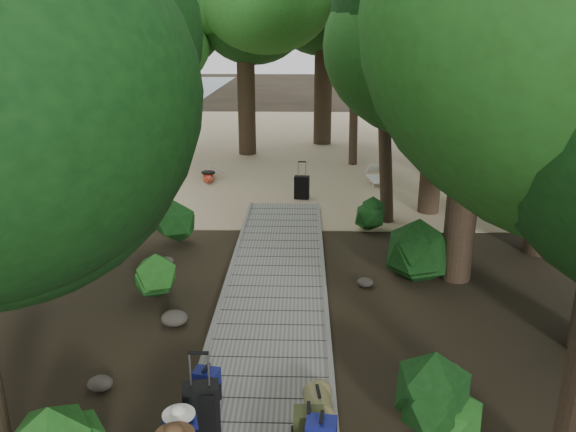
# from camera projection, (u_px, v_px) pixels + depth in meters

# --- Properties ---
(ground) EXTENTS (120.00, 120.00, 0.00)m
(ground) POSITION_uv_depth(u_px,v_px,m) (271.00, 331.00, 9.49)
(ground) COLOR #2C2316
(ground) RESTS_ON ground
(sand_beach) EXTENTS (40.00, 22.00, 0.02)m
(sand_beach) POSITION_uv_depth(u_px,v_px,m) (291.00, 146.00, 24.68)
(sand_beach) COLOR tan
(sand_beach) RESTS_ON ground
(boardwalk) EXTENTS (2.00, 12.00, 0.12)m
(boardwalk) POSITION_uv_depth(u_px,v_px,m) (274.00, 301.00, 10.42)
(boardwalk) COLOR gray
(boardwalk) RESTS_ON ground
(backpack_left_d) EXTENTS (0.37, 0.30, 0.50)m
(backpack_left_d) POSITION_uv_depth(u_px,v_px,m) (207.00, 383.00, 7.45)
(backpack_left_d) COLOR navy
(backpack_left_d) RESTS_ON boardwalk
(backpack_right_d) EXTENTS (0.36, 0.26, 0.54)m
(backpack_right_d) POSITION_uv_depth(u_px,v_px,m) (308.00, 426.00, 6.61)
(backpack_right_d) COLOR #303919
(backpack_right_d) RESTS_ON boardwalk
(duffel_right_khaki) EXTENTS (0.41, 0.56, 0.35)m
(duffel_right_khaki) POSITION_uv_depth(u_px,v_px,m) (318.00, 404.00, 7.16)
(duffel_right_khaki) COLOR olive
(duffel_right_khaki) RESTS_ON boardwalk
(suitcase_on_boardwalk) EXTENTS (0.48, 0.33, 0.68)m
(suitcase_on_boardwalk) POSITION_uv_depth(u_px,v_px,m) (202.00, 409.00, 6.80)
(suitcase_on_boardwalk) COLOR black
(suitcase_on_boardwalk) RESTS_ON boardwalk
(lone_suitcase_on_sand) EXTENTS (0.47, 0.31, 0.69)m
(lone_suitcase_on_sand) POSITION_uv_depth(u_px,v_px,m) (302.00, 187.00, 16.82)
(lone_suitcase_on_sand) COLOR black
(lone_suitcase_on_sand) RESTS_ON sand_beach
(hat_brown) EXTENTS (0.43, 0.43, 0.13)m
(hat_brown) POSITION_uv_depth(u_px,v_px,m) (174.00, 431.00, 5.79)
(hat_brown) COLOR #51351E
(hat_brown) RESTS_ON backpack_left_b
(hat_white) EXTENTS (0.36, 0.36, 0.12)m
(hat_white) POSITION_uv_depth(u_px,v_px,m) (178.00, 410.00, 6.12)
(hat_white) COLOR silver
(hat_white) RESTS_ON backpack_left_c
(kayak) EXTENTS (1.30, 3.46, 0.34)m
(kayak) POSITION_uv_depth(u_px,v_px,m) (208.00, 174.00, 19.11)
(kayak) COLOR red
(kayak) RESTS_ON sand_beach
(sun_lounger) EXTENTS (0.75, 1.75, 0.55)m
(sun_lounger) POSITION_uv_depth(u_px,v_px,m) (378.00, 176.00, 18.49)
(sun_lounger) COLOR silver
(sun_lounger) RESTS_ON sand_beach
(tree_right_c) EXTENTS (5.02, 5.02, 8.69)m
(tree_right_c) POSITION_uv_depth(u_px,v_px,m) (477.00, 59.00, 10.17)
(tree_right_c) COLOR black
(tree_right_c) RESTS_ON ground
(tree_right_d) EXTENTS (5.57, 5.57, 10.22)m
(tree_right_d) POSITION_uv_depth(u_px,v_px,m) (574.00, 16.00, 11.29)
(tree_right_d) COLOR black
(tree_right_d) RESTS_ON ground
(tree_right_e) EXTENTS (4.64, 4.64, 8.35)m
(tree_right_e) POSITION_uv_depth(u_px,v_px,m) (440.00, 58.00, 14.40)
(tree_right_e) COLOR black
(tree_right_e) RESTS_ON ground
(tree_right_f) EXTENTS (5.93, 5.93, 10.60)m
(tree_right_f) POSITION_uv_depth(u_px,v_px,m) (497.00, 14.00, 16.18)
(tree_right_f) COLOR black
(tree_right_f) RESTS_ON ground
(tree_left_c) EXTENTS (4.12, 4.12, 7.17)m
(tree_left_c) POSITION_uv_depth(u_px,v_px,m) (80.00, 94.00, 11.61)
(tree_left_c) COLOR black
(tree_left_c) RESTS_ON ground
(tree_back_a) EXTENTS (5.86, 5.86, 10.15)m
(tree_back_a) POSITION_uv_depth(u_px,v_px,m) (245.00, 24.00, 21.55)
(tree_back_a) COLOR black
(tree_back_a) RESTS_ON ground
(tree_back_b) EXTENTS (6.29, 6.29, 11.24)m
(tree_back_b) POSITION_uv_depth(u_px,v_px,m) (325.00, 11.00, 23.53)
(tree_back_b) COLOR black
(tree_back_b) RESTS_ON ground
(tree_back_c) EXTENTS (5.61, 5.61, 10.10)m
(tree_back_c) POSITION_uv_depth(u_px,v_px,m) (419.00, 25.00, 22.72)
(tree_back_c) COLOR black
(tree_back_c) RESTS_ON ground
(tree_back_d) EXTENTS (4.47, 4.47, 7.44)m
(tree_back_d) POSITION_uv_depth(u_px,v_px,m) (154.00, 60.00, 22.53)
(tree_back_d) COLOR black
(tree_back_d) RESTS_ON ground
(palm_right_a) EXTENTS (4.64, 4.64, 7.91)m
(palm_right_a) POSITION_uv_depth(u_px,v_px,m) (400.00, 68.00, 13.96)
(palm_right_a) COLOR #113F13
(palm_right_a) RESTS_ON ground
(palm_right_b) EXTENTS (4.87, 4.87, 9.42)m
(palm_right_b) POSITION_uv_depth(u_px,v_px,m) (435.00, 35.00, 18.72)
(palm_right_b) COLOR #113F13
(palm_right_b) RESTS_ON ground
(palm_right_c) EXTENTS (4.42, 4.42, 7.03)m
(palm_right_c) POSITION_uv_depth(u_px,v_px,m) (362.00, 69.00, 20.43)
(palm_right_c) COLOR #113F13
(palm_right_c) RESTS_ON ground
(palm_left_a) EXTENTS (3.84, 3.84, 6.10)m
(palm_left_a) POSITION_uv_depth(u_px,v_px,m) (132.00, 101.00, 15.02)
(palm_left_a) COLOR #113F13
(palm_left_a) RESTS_ON ground
(rock_left_b) EXTENTS (0.36, 0.32, 0.20)m
(rock_left_b) POSITION_uv_depth(u_px,v_px,m) (100.00, 383.00, 7.91)
(rock_left_b) COLOR #4C473F
(rock_left_b) RESTS_ON ground
(rock_left_c) EXTENTS (0.46, 0.42, 0.25)m
(rock_left_c) POSITION_uv_depth(u_px,v_px,m) (175.00, 318.00, 9.65)
(rock_left_c) COLOR #4C473F
(rock_left_c) RESTS_ON ground
(rock_left_d) EXTENTS (0.32, 0.29, 0.17)m
(rock_left_d) POSITION_uv_depth(u_px,v_px,m) (167.00, 261.00, 12.16)
(rock_left_d) COLOR #4C473F
(rock_left_d) RESTS_ON ground
(rock_right_b) EXTENTS (0.43, 0.39, 0.24)m
(rock_right_b) POSITION_uv_depth(u_px,v_px,m) (447.00, 371.00, 8.16)
(rock_right_b) COLOR #4C473F
(rock_right_b) RESTS_ON ground
(rock_right_c) EXTENTS (0.32, 0.29, 0.18)m
(rock_right_c) POSITION_uv_depth(u_px,v_px,m) (365.00, 282.00, 11.12)
(rock_right_c) COLOR #4C473F
(rock_right_c) RESTS_ON ground
(rock_right_d) EXTENTS (0.56, 0.51, 0.31)m
(rock_right_d) POSITION_uv_depth(u_px,v_px,m) (416.00, 241.00, 13.13)
(rock_right_d) COLOR #4C473F
(rock_right_d) RESTS_ON ground
(shrub_left_b) EXTENTS (1.03, 1.03, 0.93)m
(shrub_left_b) POSITION_uv_depth(u_px,v_px,m) (150.00, 278.00, 10.42)
(shrub_left_b) COLOR #1E4B16
(shrub_left_b) RESTS_ON ground
(shrub_left_c) EXTENTS (1.07, 1.07, 0.96)m
(shrub_left_c) POSITION_uv_depth(u_px,v_px,m) (175.00, 224.00, 13.29)
(shrub_left_c) COLOR #1E4B16
(shrub_left_c) RESTS_ON ground
(shrub_right_a) EXTENTS (1.10, 1.10, 0.99)m
(shrub_right_a) POSITION_uv_depth(u_px,v_px,m) (438.00, 403.00, 6.86)
(shrub_right_a) COLOR #1E4B16
(shrub_right_a) RESTS_ON ground
(shrub_right_b) EXTENTS (1.49, 1.49, 1.34)m
(shrub_right_b) POSITION_uv_depth(u_px,v_px,m) (411.00, 248.00, 11.28)
(shrub_right_b) COLOR #1E4B16
(shrub_right_b) RESTS_ON ground
(shrub_right_c) EXTENTS (0.83, 0.83, 0.75)m
(shrub_right_c) POSITION_uv_depth(u_px,v_px,m) (371.00, 216.00, 14.17)
(shrub_right_c) COLOR #1E4B16
(shrub_right_c) RESTS_ON ground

